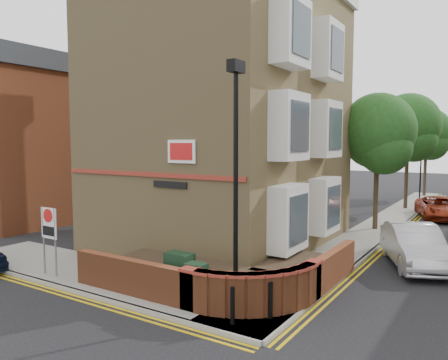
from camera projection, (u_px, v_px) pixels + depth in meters
ground at (157, 316)px, 11.09m from camera, size 120.00×120.00×0.00m
pavement_corner at (106, 276)px, 14.22m from camera, size 13.00×3.00×0.12m
pavement_main at (384, 223)px, 23.43m from camera, size 2.00×32.00×0.12m
kerb_side at (68, 289)px, 12.96m from camera, size 13.00×0.15×0.12m
kerb_main_near at (404, 225)px, 22.90m from camera, size 0.15×32.00×0.12m
yellow_lines_side at (61, 293)px, 12.76m from camera, size 13.00×0.28×0.01m
yellow_lines_main at (409, 227)px, 22.77m from camera, size 0.28×32.00×0.01m
corner_building at (229, 100)px, 18.79m from camera, size 8.95×10.40×13.60m
garden_wall at (212, 289)px, 13.18m from camera, size 6.80×6.00×1.20m
lamppost at (236, 185)px, 10.94m from camera, size 0.25×0.50×6.30m
utility_cabinet_large at (180, 274)px, 12.28m from camera, size 0.80×0.45×1.20m
utility_cabinet_small at (196, 284)px, 11.60m from camera, size 0.55×0.40×1.10m
bollard_near at (232, 306)px, 10.30m from camera, size 0.11×0.11×0.90m
bollard_far at (271, 300)px, 10.65m from camera, size 0.11×0.11×0.90m
zone_sign at (49, 229)px, 14.05m from camera, size 0.72×0.07×2.20m
side_building at (53, 140)px, 25.46m from camera, size 6.40×10.40×9.00m
tree_near at (378, 136)px, 21.39m from camera, size 3.64×3.65×6.70m
tree_mid at (408, 130)px, 28.06m from camera, size 4.03×4.03×7.42m
tree_far at (426, 136)px, 34.80m from camera, size 3.81×3.81×7.00m
traffic_light_assembly at (421, 165)px, 30.53m from camera, size 0.20×0.16×4.20m
silver_car_near at (414, 246)px, 15.53m from camera, size 3.23×4.75×1.48m
red_car_main at (440, 208)px, 25.17m from camera, size 3.43×4.99×1.27m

